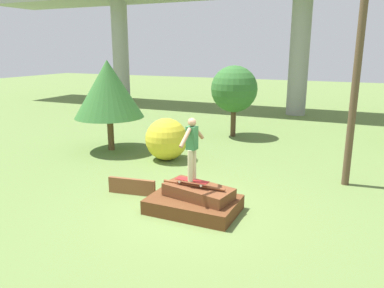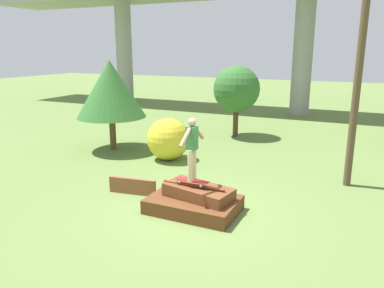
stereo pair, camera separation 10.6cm
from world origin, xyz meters
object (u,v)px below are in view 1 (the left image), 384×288
object	(u,v)px
utility_pole	(357,66)
skater	(192,145)
skateboard	(192,181)
tree_behind_right	(234,89)
bush_yellow_flowering	(166,139)
tree_behind_left	(108,89)

from	to	relation	value
utility_pole	skater	bearing A→B (deg)	-133.60
skateboard	utility_pole	bearing A→B (deg)	46.40
tree_behind_right	bush_yellow_flowering	bearing A→B (deg)	-102.62
tree_behind_left	tree_behind_right	distance (m)	5.42
tree_behind_right	skateboard	bearing A→B (deg)	-78.87
tree_behind_left	bush_yellow_flowering	world-z (taller)	tree_behind_left
skateboard	tree_behind_right	bearing A→B (deg)	101.13
skater	utility_pole	bearing A→B (deg)	46.40
bush_yellow_flowering	tree_behind_left	bearing A→B (deg)	173.43
utility_pole	tree_behind_left	xyz separation A→B (m)	(-8.34, 0.41, -0.99)
skateboard	utility_pole	xyz separation A→B (m)	(3.25, 3.42, 2.54)
tree_behind_left	bush_yellow_flowering	bearing A→B (deg)	-6.57
skater	tree_behind_right	bearing A→B (deg)	101.13
skater	bush_yellow_flowering	xyz separation A→B (m)	(-2.54, 3.53, -0.88)
utility_pole	tree_behind_left	distance (m)	8.41
tree_behind_left	utility_pole	bearing A→B (deg)	-2.83
utility_pole	tree_behind_right	size ratio (longest dim) A/B	2.06
utility_pole	tree_behind_right	xyz separation A→B (m)	(-4.81, 4.52, -1.23)
skater	tree_behind_left	distance (m)	6.40
skateboard	skater	xyz separation A→B (m)	(-0.00, -0.00, 0.85)
utility_pole	tree_behind_left	size ratio (longest dim) A/B	1.88
skater	bush_yellow_flowering	size ratio (longest dim) A/B	1.01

